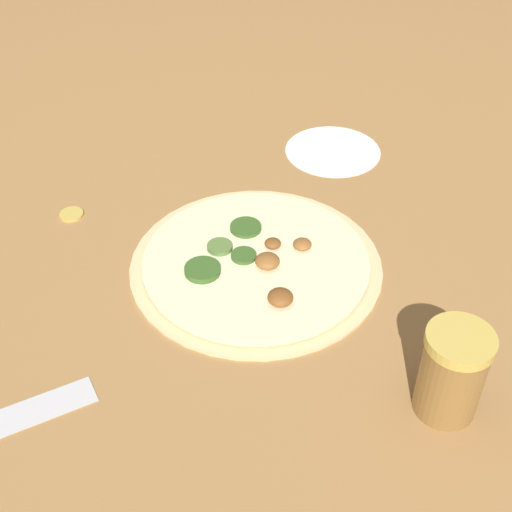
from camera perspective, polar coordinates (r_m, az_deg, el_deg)
ground_plane at (r=0.89m, az=0.00°, el=-0.79°), size 3.00×3.00×0.00m
pizza at (r=0.89m, az=-0.03°, el=-0.54°), size 0.32×0.32×0.03m
spice_jar at (r=0.73m, az=15.41°, el=-8.98°), size 0.07×0.07×0.10m
loose_cap at (r=1.00m, az=-14.56°, el=3.33°), size 0.03×0.03×0.01m
flour_patch at (r=1.11m, az=6.16°, el=8.37°), size 0.15×0.15×0.00m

